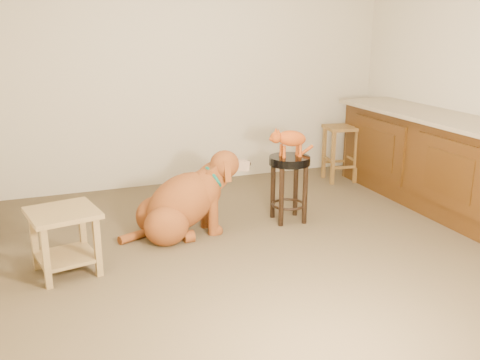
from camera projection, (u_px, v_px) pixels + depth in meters
name	position (u px, v px, depth m)	size (l,w,h in m)	color
floor	(270.00, 241.00, 4.61)	(4.50, 4.00, 0.01)	#4E412B
room_shell	(274.00, 41.00, 4.14)	(4.54, 4.04, 2.62)	beige
cabinet_run	(435.00, 163.00, 5.42)	(0.70, 2.56, 0.94)	#44270C
padded_stool	(289.00, 175.00, 4.97)	(0.38, 0.38, 0.62)	black
wood_stool	(340.00, 153.00, 6.29)	(0.40, 0.40, 0.65)	brown
side_table	(64.00, 232.00, 3.95)	(0.56, 0.56, 0.49)	olive
golden_retriever	(183.00, 204.00, 4.67)	(1.23, 0.62, 0.78)	#653213
tabby_kitten	(289.00, 139.00, 4.87)	(0.48, 0.16, 0.30)	#933A0E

